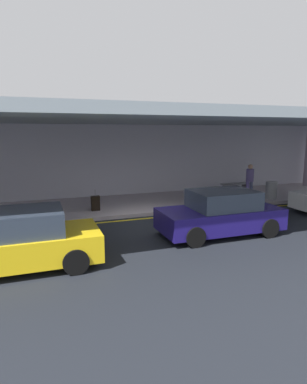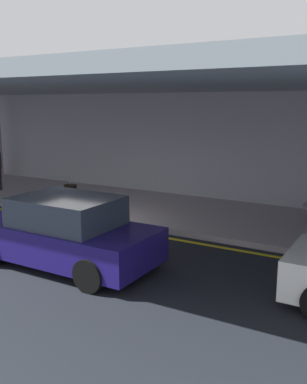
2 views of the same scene
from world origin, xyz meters
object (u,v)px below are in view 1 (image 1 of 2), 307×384
at_px(traveler_with_luggage, 250,178).
at_px(suitcase_upright_primary, 95,203).
at_px(car_yellow_taxi, 17,241).
at_px(trash_bin_steel, 271,190).
at_px(car_navy, 221,214).
at_px(bench_metal, 235,186).

bearing_deg(traveler_with_luggage, suitcase_upright_primary, 4.54).
relative_size(car_yellow_taxi, trash_bin_steel, 4.82).
bearing_deg(car_navy, car_yellow_taxi, -172.59).
distance_m(traveler_with_luggage, trash_bin_steel, 1.18).
xyz_separation_m(bench_metal, trash_bin_steel, (0.64, -2.18, 0.07)).
xyz_separation_m(car_navy, trash_bin_steel, (5.16, 3.74, -0.14)).
xyz_separation_m(car_yellow_taxi, traveler_with_luggage, (10.62, 5.10, 0.40)).
xyz_separation_m(traveler_with_luggage, trash_bin_steel, (0.82, -0.65, -0.54)).
relative_size(traveler_with_luggage, bench_metal, 1.05).
bearing_deg(car_yellow_taxi, car_navy, -170.43).
distance_m(suitcase_upright_primary, bench_metal, 8.20).
xyz_separation_m(car_navy, traveler_with_luggage, (4.34, 4.40, 0.40)).
relative_size(car_navy, trash_bin_steel, 4.82).
height_order(traveler_with_luggage, trash_bin_steel, traveler_with_luggage).
distance_m(car_yellow_taxi, suitcase_upright_primary, 5.64).
bearing_deg(bench_metal, suitcase_upright_primary, -167.83).
xyz_separation_m(car_yellow_taxi, trash_bin_steel, (11.44, 4.45, -0.14)).
bearing_deg(car_yellow_taxi, traveler_with_luggage, -151.20).
relative_size(car_yellow_taxi, bench_metal, 2.56).
height_order(car_yellow_taxi, traveler_with_luggage, traveler_with_luggage).
distance_m(car_yellow_taxi, traveler_with_luggage, 11.79).
height_order(suitcase_upright_primary, bench_metal, suitcase_upright_primary).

